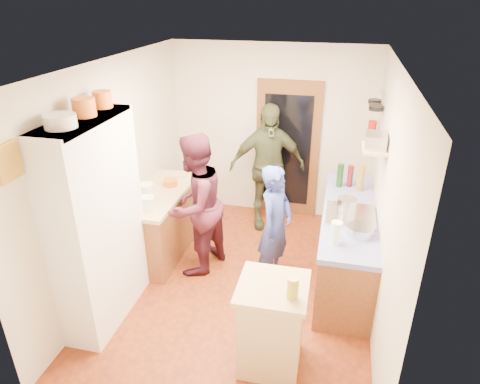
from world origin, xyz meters
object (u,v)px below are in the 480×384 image
(person_left, at_px, (199,205))
(person_hob, at_px, (276,227))
(hutch_body, at_px, (98,225))
(person_back, at_px, (268,167))
(right_counter_base, at_px, (346,245))
(island_base, at_px, (271,328))

(person_left, bearing_deg, person_hob, 102.98)
(hutch_body, height_order, person_back, hutch_body)
(right_counter_base, relative_size, person_back, 1.18)
(right_counter_base, height_order, island_base, island_base)
(person_hob, distance_m, person_left, 0.97)
(right_counter_base, height_order, person_left, person_left)
(right_counter_base, relative_size, island_base, 2.56)
(hutch_body, distance_m, person_left, 1.29)
(person_hob, bearing_deg, person_left, 103.68)
(island_base, xyz_separation_m, person_hob, (-0.17, 1.28, 0.32))
(hutch_body, bearing_deg, person_left, 55.37)
(hutch_body, relative_size, person_back, 1.18)
(hutch_body, xyz_separation_m, person_back, (1.34, 2.33, -0.17))
(person_left, bearing_deg, right_counter_base, 115.83)
(island_base, distance_m, person_left, 1.83)
(person_back, bearing_deg, hutch_body, -139.40)
(hutch_body, relative_size, person_hob, 1.47)
(hutch_body, bearing_deg, person_hob, 29.88)
(right_counter_base, bearing_deg, person_left, -171.84)
(hutch_body, height_order, person_hob, hutch_body)
(person_hob, bearing_deg, hutch_body, 138.25)
(island_base, relative_size, person_hob, 0.57)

